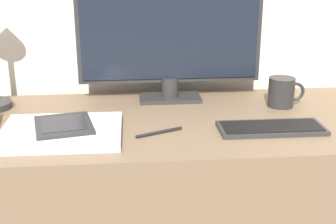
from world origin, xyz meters
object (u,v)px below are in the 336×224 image
at_px(keyboard, 271,128).
at_px(laptop, 62,132).
at_px(monitor, 170,33).
at_px(coffee_mug, 282,92).
at_px(ereader, 64,125).
at_px(pen, 159,132).

xyz_separation_m(keyboard, laptop, (-0.57, 0.01, 0.00)).
bearing_deg(monitor, laptop, -137.18).
distance_m(laptop, coffee_mug, 0.69).
bearing_deg(laptop, ereader, 70.84).
xyz_separation_m(laptop, coffee_mug, (0.66, 0.19, 0.04)).
distance_m(monitor, pen, 0.38).
bearing_deg(laptop, monitor, 42.82).
xyz_separation_m(keyboard, ereader, (-0.57, 0.03, 0.02)).
bearing_deg(keyboard, monitor, 129.45).
bearing_deg(monitor, coffee_mug, -16.41).
height_order(keyboard, laptop, laptop).
relative_size(laptop, pen, 2.46).
bearing_deg(laptop, pen, -2.19).
relative_size(ereader, pen, 1.51).
distance_m(keyboard, pen, 0.31).
height_order(keyboard, ereader, ereader).
relative_size(monitor, coffee_mug, 5.08).
bearing_deg(laptop, keyboard, -1.18).
bearing_deg(monitor, pen, -100.63).
height_order(monitor, keyboard, monitor).
distance_m(keyboard, ereader, 0.57).
bearing_deg(pen, monitor, 79.37).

